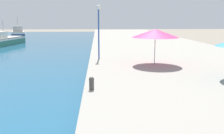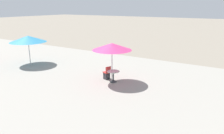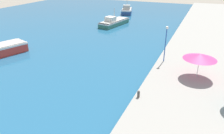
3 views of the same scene
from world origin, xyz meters
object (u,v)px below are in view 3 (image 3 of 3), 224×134
at_px(cafe_umbrella_striped, 200,56).
at_px(mooring_bollard, 139,94).
at_px(lamppost, 166,38).
at_px(fishing_boat_far, 127,11).
at_px(fishing_boat_mid, 114,22).

bearing_deg(cafe_umbrella_striped, mooring_bollard, -124.82).
distance_m(cafe_umbrella_striped, lamppost, 5.18).
relative_size(fishing_boat_far, lamppost, 1.50).
xyz_separation_m(cafe_umbrella_striped, mooring_bollard, (-4.63, -6.66, -2.02)).
xyz_separation_m(fishing_boat_far, mooring_bollard, (16.23, -41.62, 0.06)).
distance_m(fishing_boat_mid, cafe_umbrella_striped, 28.11).
bearing_deg(lamppost, mooring_bollard, -92.50).
height_order(fishing_boat_mid, mooring_bollard, fishing_boat_mid).
bearing_deg(cafe_umbrella_striped, lamppost, 145.24).
bearing_deg(fishing_boat_mid, mooring_bollard, -52.97).
height_order(cafe_umbrella_striped, mooring_bollard, cafe_umbrella_striped).
xyz_separation_m(fishing_boat_mid, fishing_boat_far, (-2.10, 14.14, 0.14)).
relative_size(fishing_boat_mid, cafe_umbrella_striped, 2.57).
height_order(fishing_boat_mid, fishing_boat_far, fishing_boat_far).
relative_size(cafe_umbrella_striped, lamppost, 0.77).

